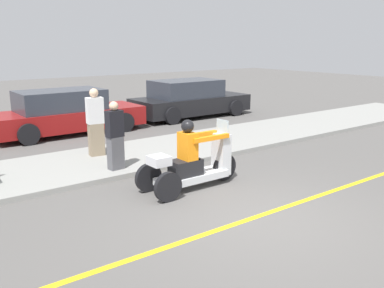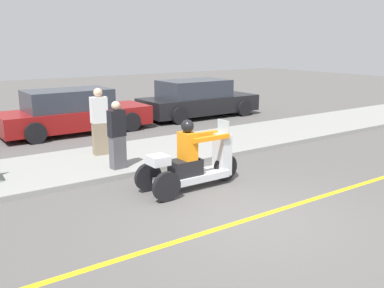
# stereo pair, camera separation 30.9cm
# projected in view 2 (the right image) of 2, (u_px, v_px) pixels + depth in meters

# --- Properties ---
(ground_plane) EXTENTS (60.00, 60.00, 0.00)m
(ground_plane) POSITION_uv_depth(u_px,v_px,m) (253.00, 218.00, 7.31)
(ground_plane) COLOR #565451
(lane_stripe) EXTENTS (24.00, 0.12, 0.01)m
(lane_stripe) POSITION_uv_depth(u_px,v_px,m) (254.00, 217.00, 7.33)
(lane_stripe) COLOR gold
(lane_stripe) RESTS_ON ground
(sidewalk_strip) EXTENTS (28.00, 2.80, 0.12)m
(sidewalk_strip) POSITION_uv_depth(u_px,v_px,m) (130.00, 157.00, 10.97)
(sidewalk_strip) COLOR gray
(sidewalk_strip) RESTS_ON ground
(motorcycle_trike) EXTENTS (2.29, 0.80, 1.44)m
(motorcycle_trike) POSITION_uv_depth(u_px,v_px,m) (192.00, 164.00, 8.71)
(motorcycle_trike) COLOR black
(motorcycle_trike) RESTS_ON ground
(spectator_with_child) EXTENTS (0.39, 0.25, 1.54)m
(spectator_with_child) POSITION_uv_depth(u_px,v_px,m) (117.00, 136.00, 9.60)
(spectator_with_child) COLOR #515156
(spectator_with_child) RESTS_ON sidewalk_strip
(spectator_by_tree) EXTENTS (0.43, 0.29, 1.70)m
(spectator_by_tree) POSITION_uv_depth(u_px,v_px,m) (99.00, 123.00, 10.78)
(spectator_by_tree) COLOR gray
(spectator_by_tree) RESTS_ON sidewalk_strip
(parked_car_lot_far) EXTENTS (4.81, 1.95, 1.44)m
(parked_car_lot_far) POSITION_uv_depth(u_px,v_px,m) (73.00, 112.00, 13.97)
(parked_car_lot_far) COLOR maroon
(parked_car_lot_far) RESTS_ON ground
(parked_car_lot_center) EXTENTS (4.76, 2.11, 1.47)m
(parked_car_lot_center) POSITION_uv_depth(u_px,v_px,m) (197.00, 99.00, 16.96)
(parked_car_lot_center) COLOR black
(parked_car_lot_center) RESTS_ON ground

